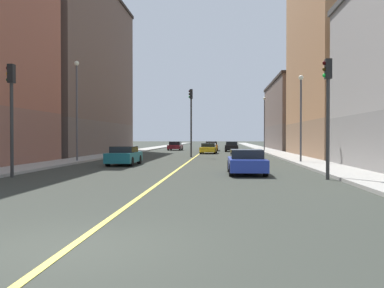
{
  "coord_description": "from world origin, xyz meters",
  "views": [
    {
      "loc": [
        2.63,
        -6.92,
        1.92
      ],
      "look_at": [
        -1.1,
        44.63,
        1.1
      ],
      "focal_mm": 38.78,
      "sensor_mm": 36.0,
      "label": 1
    }
  ],
  "objects_px": {
    "traffic_light_right_near": "(11,103)",
    "car_yellow": "(209,148)",
    "car_teal": "(124,156)",
    "building_left_mid": "(343,53)",
    "building_left_far": "(298,116)",
    "street_lamp_right_near": "(77,101)",
    "street_lamp_left_far": "(264,118)",
    "traffic_light_left_near": "(328,101)",
    "street_lamp_left_near": "(301,108)",
    "building_right_midblock": "(74,69)",
    "traffic_light_median_far": "(191,114)",
    "car_maroon": "(175,146)",
    "car_orange": "(211,146)",
    "car_black": "(232,147)",
    "car_blue": "(247,162)"
  },
  "relations": [
    {
      "from": "street_lamp_left_near",
      "to": "street_lamp_left_far",
      "type": "relative_size",
      "value": 0.87
    },
    {
      "from": "street_lamp_right_near",
      "to": "car_yellow",
      "type": "relative_size",
      "value": 1.72
    },
    {
      "from": "building_left_mid",
      "to": "building_left_far",
      "type": "bearing_deg",
      "value": 90.0
    },
    {
      "from": "car_teal",
      "to": "building_left_mid",
      "type": "bearing_deg",
      "value": 36.31
    },
    {
      "from": "traffic_light_right_near",
      "to": "car_blue",
      "type": "bearing_deg",
      "value": 12.83
    },
    {
      "from": "traffic_light_right_near",
      "to": "street_lamp_left_far",
      "type": "bearing_deg",
      "value": 67.39
    },
    {
      "from": "street_lamp_left_near",
      "to": "street_lamp_left_far",
      "type": "distance_m",
      "value": 26.31
    },
    {
      "from": "traffic_light_left_near",
      "to": "street_lamp_left_far",
      "type": "height_order",
      "value": "street_lamp_left_far"
    },
    {
      "from": "car_orange",
      "to": "car_black",
      "type": "distance_m",
      "value": 4.5
    },
    {
      "from": "street_lamp_right_near",
      "to": "street_lamp_left_far",
      "type": "xyz_separation_m",
      "value": [
        16.86,
        26.39,
        -0.17
      ]
    },
    {
      "from": "traffic_light_right_near",
      "to": "car_orange",
      "type": "bearing_deg",
      "value": 78.17
    },
    {
      "from": "traffic_light_left_near",
      "to": "car_teal",
      "type": "distance_m",
      "value": 14.95
    },
    {
      "from": "car_teal",
      "to": "car_black",
      "type": "relative_size",
      "value": 1.0
    },
    {
      "from": "car_yellow",
      "to": "car_teal",
      "type": "relative_size",
      "value": 1.05
    },
    {
      "from": "traffic_light_median_far",
      "to": "car_orange",
      "type": "xyz_separation_m",
      "value": [
        1.48,
        20.02,
        -3.56
      ]
    },
    {
      "from": "building_left_far",
      "to": "street_lamp_right_near",
      "type": "bearing_deg",
      "value": -123.22
    },
    {
      "from": "building_left_mid",
      "to": "building_left_far",
      "type": "xyz_separation_m",
      "value": [
        -0.0,
        24.08,
        -4.92
      ]
    },
    {
      "from": "car_orange",
      "to": "car_yellow",
      "type": "xyz_separation_m",
      "value": [
        -0.08,
        -10.73,
        -0.05
      ]
    },
    {
      "from": "car_blue",
      "to": "car_teal",
      "type": "bearing_deg",
      "value": 141.19
    },
    {
      "from": "street_lamp_right_near",
      "to": "car_maroon",
      "type": "bearing_deg",
      "value": 82.44
    },
    {
      "from": "street_lamp_left_far",
      "to": "car_black",
      "type": "relative_size",
      "value": 1.72
    },
    {
      "from": "traffic_light_left_near",
      "to": "street_lamp_left_near",
      "type": "relative_size",
      "value": 0.86
    },
    {
      "from": "building_left_far",
      "to": "building_right_midblock",
      "type": "height_order",
      "value": "building_right_midblock"
    },
    {
      "from": "building_left_mid",
      "to": "street_lamp_left_far",
      "type": "relative_size",
      "value": 2.82
    },
    {
      "from": "building_left_far",
      "to": "car_blue",
      "type": "height_order",
      "value": "building_left_far"
    },
    {
      "from": "street_lamp_left_far",
      "to": "street_lamp_left_near",
      "type": "bearing_deg",
      "value": -90.0
    },
    {
      "from": "building_right_midblock",
      "to": "car_orange",
      "type": "height_order",
      "value": "building_right_midblock"
    },
    {
      "from": "traffic_light_median_far",
      "to": "street_lamp_right_near",
      "type": "relative_size",
      "value": 0.87
    },
    {
      "from": "traffic_light_right_near",
      "to": "car_yellow",
      "type": "relative_size",
      "value": 1.23
    },
    {
      "from": "traffic_light_right_near",
      "to": "car_teal",
      "type": "bearing_deg",
      "value": 69.86
    },
    {
      "from": "building_left_mid",
      "to": "car_teal",
      "type": "bearing_deg",
      "value": -143.69
    },
    {
      "from": "traffic_light_median_far",
      "to": "car_teal",
      "type": "xyz_separation_m",
      "value": [
        -3.76,
        -11.79,
        -3.57
      ]
    },
    {
      "from": "car_blue",
      "to": "car_black",
      "type": "bearing_deg",
      "value": 89.92
    },
    {
      "from": "car_maroon",
      "to": "car_blue",
      "type": "bearing_deg",
      "value": -78.29
    },
    {
      "from": "street_lamp_right_near",
      "to": "car_orange",
      "type": "bearing_deg",
      "value": 71.86
    },
    {
      "from": "car_yellow",
      "to": "car_teal",
      "type": "bearing_deg",
      "value": -103.77
    },
    {
      "from": "building_left_far",
      "to": "car_teal",
      "type": "height_order",
      "value": "building_left_far"
    },
    {
      "from": "building_left_far",
      "to": "street_lamp_right_near",
      "type": "relative_size",
      "value": 3.02
    },
    {
      "from": "traffic_light_right_near",
      "to": "street_lamp_left_far",
      "type": "distance_m",
      "value": 41.31
    },
    {
      "from": "street_lamp_left_far",
      "to": "building_left_mid",
      "type": "bearing_deg",
      "value": -68.06
    },
    {
      "from": "street_lamp_left_near",
      "to": "traffic_light_right_near",
      "type": "bearing_deg",
      "value": -143.33
    },
    {
      "from": "street_lamp_left_near",
      "to": "car_teal",
      "type": "xyz_separation_m",
      "value": [
        -12.55,
        -2.76,
        -3.4
      ]
    },
    {
      "from": "traffic_light_left_near",
      "to": "building_left_far",
      "type": "bearing_deg",
      "value": 81.29
    },
    {
      "from": "building_right_midblock",
      "to": "traffic_light_median_far",
      "type": "bearing_deg",
      "value": -27.27
    },
    {
      "from": "car_blue",
      "to": "car_black",
      "type": "relative_size",
      "value": 1.02
    },
    {
      "from": "street_lamp_left_far",
      "to": "car_maroon",
      "type": "distance_m",
      "value": 14.05
    },
    {
      "from": "street_lamp_left_near",
      "to": "car_black",
      "type": "height_order",
      "value": "street_lamp_left_near"
    },
    {
      "from": "car_orange",
      "to": "car_yellow",
      "type": "relative_size",
      "value": 1.01
    },
    {
      "from": "building_left_mid",
      "to": "street_lamp_left_near",
      "type": "height_order",
      "value": "building_left_mid"
    },
    {
      "from": "building_right_midblock",
      "to": "traffic_light_left_near",
      "type": "distance_m",
      "value": 36.31
    }
  ]
}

